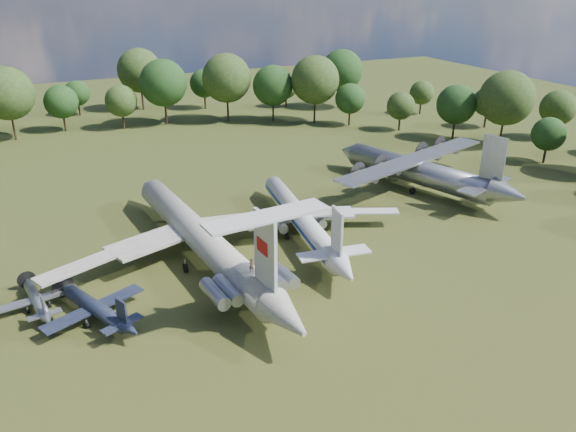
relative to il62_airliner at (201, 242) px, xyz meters
name	(u,v)px	position (x,y,z in m)	size (l,w,h in m)	color
ground	(205,261)	(0.31, -0.46, -2.66)	(300.00, 300.00, 0.00)	#1D3612
il62_airliner	(201,242)	(0.00, 0.00, 0.00)	(41.68, 54.18, 5.31)	silver
tu104_jet	(301,222)	(15.52, 1.69, -0.62)	(30.48, 40.64, 4.06)	silver
an12_transport	(417,175)	(42.53, 10.09, 0.05)	(36.83, 41.16, 5.42)	#A6A9AE
small_prop_west	(97,311)	(-14.66, -9.04, -1.46)	(11.96, 16.31, 2.39)	#161B32
small_prop_northwest	(37,302)	(-20.56, -3.84, -1.72)	(9.35, 12.75, 1.87)	#A8AAB0
person_on_il62	(251,265)	(1.52, -14.80, 3.50)	(0.61, 0.40, 1.69)	#886345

